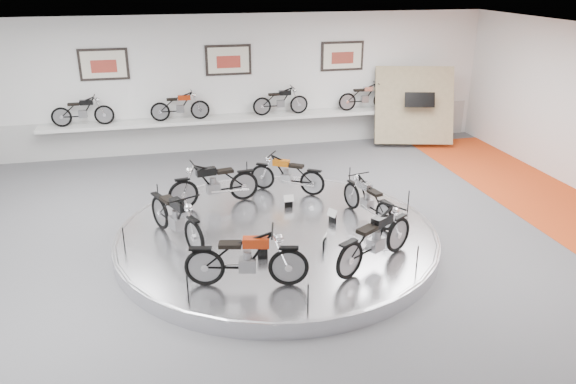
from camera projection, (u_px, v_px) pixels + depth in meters
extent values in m
plane|color=#545457|center=(280.00, 251.00, 11.11)|extent=(16.00, 16.00, 0.00)
plane|color=white|center=(279.00, 43.00, 9.62)|extent=(16.00, 16.00, 0.00)
plane|color=white|center=(229.00, 84.00, 16.69)|extent=(16.00, 0.00, 16.00)
cube|color=#BCBCBA|center=(231.00, 131.00, 17.21)|extent=(15.68, 0.04, 1.10)
cylinder|color=silver|center=(277.00, 237.00, 11.32)|extent=(6.40, 6.40, 0.30)
torus|color=#B2B2BA|center=(277.00, 232.00, 11.28)|extent=(6.40, 6.40, 0.10)
cube|color=silver|center=(232.00, 119.00, 16.79)|extent=(11.00, 0.55, 0.10)
cube|color=beige|center=(104.00, 64.00, 15.65)|extent=(1.35, 0.06, 0.88)
cube|color=beige|center=(228.00, 60.00, 16.40)|extent=(1.35, 0.06, 0.88)
cube|color=beige|center=(342.00, 56.00, 17.14)|extent=(1.35, 0.06, 0.88)
cube|color=tan|center=(414.00, 105.00, 17.34)|extent=(2.56, 1.52, 2.30)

